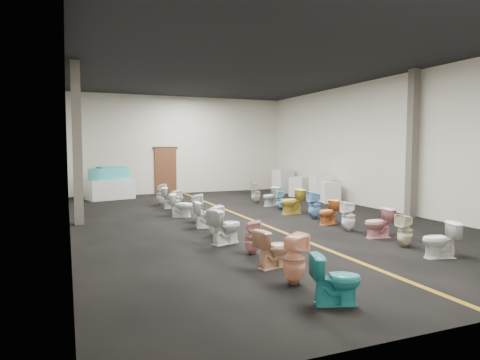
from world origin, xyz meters
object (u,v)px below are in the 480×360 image
Objects in this scene: appliance_crate_c at (301,187)px; appliance_crate_b at (321,188)px; toilet_right_3 at (378,223)px; toilet_right_10 at (256,193)px; display_table at (110,189)px; bathtub at (110,173)px; toilet_left_5 at (215,220)px; toilet_left_10 at (173,198)px; toilet_left_2 at (273,248)px; toilet_left_11 at (161,194)px; toilet_left_6 at (207,214)px; toilet_left_7 at (196,208)px; toilet_right_4 at (349,216)px; toilet_left_1 at (294,259)px; toilet_right_8 at (280,200)px; toilet_left_8 at (182,205)px; toilet_right_1 at (440,240)px; appliance_crate_d at (283,181)px; toilet_left_3 at (252,237)px; toilet_right_9 at (271,196)px; toilet_left_9 at (176,201)px; toilet_right_2 at (405,231)px; toilet_right_7 at (292,202)px; toilet_right_5 at (328,212)px; toilet_left_4 at (225,226)px; appliance_crate_a at (331,192)px; toilet_left_0 at (336,279)px.

appliance_crate_b is at bearing -90.00° from appliance_crate_c.
toilet_right_10 reaches higher than toilet_right_3.
bathtub is (0.00, 0.00, 0.66)m from display_table.
toilet_left_10 reaches higher than toilet_left_5.
toilet_left_10 is at bearing -13.78° from toilet_left_2.
display_table is at bearing 55.49° from toilet_left_11.
toilet_left_6 is 4.36m from toilet_right_3.
appliance_crate_c reaches higher than toilet_left_7.
toilet_left_1 is at bearing -34.32° from toilet_right_4.
toilet_right_8 is (-0.03, 4.97, -0.02)m from toilet_right_3.
appliance_crate_b is 1.56m from appliance_crate_c.
toilet_right_4 is at bearing -112.97° from toilet_left_8.
toilet_left_8 is 1.02× the size of toilet_right_1.
appliance_crate_d reaches higher than toilet_left_11.
toilet_left_3 is 0.85× the size of toilet_right_10.
toilet_left_8 is 1.04× the size of toilet_right_9.
toilet_left_8 reaches higher than toilet_left_6.
toilet_left_9 reaches higher than toilet_left_5.
toilet_right_2 is 7.81m from toilet_right_10.
toilet_right_8 is at bearing 170.35° from toilet_right_7.
toilet_left_9 is at bearing -12.63° from toilet_left_2.
appliance_crate_d is at bearing 144.46° from toilet_right_5.
appliance_crate_b is 8.92m from toilet_right_1.
bathtub is 4.10m from toilet_left_10.
appliance_crate_c is 12.05m from toilet_left_1.
toilet_left_8 is at bearing -91.27° from toilet_right_9.
toilet_right_10 is at bearing -34.01° from display_table.
toilet_left_9 reaches higher than toilet_right_2.
toilet_right_3 is at bearing -162.58° from toilet_left_9.
toilet_left_11 is 1.11× the size of toilet_right_1.
toilet_left_4 is 3.93m from toilet_left_8.
toilet_left_9 is at bearing -94.60° from bathtub.
toilet_left_1 is 1.16× the size of toilet_right_9.
toilet_right_2 is (-2.72, -10.74, -0.19)m from appliance_crate_d.
toilet_left_3 is (0.04, 1.03, -0.01)m from toilet_left_2.
toilet_left_3 is 0.89× the size of toilet_right_4.
bathtub is 2.21× the size of toilet_left_4.
toilet_left_5 is at bearing -40.57° from toilet_right_8.
toilet_left_11 is at bearing -165.34° from toilet_right_5.
toilet_left_8 reaches higher than toilet_right_9.
toilet_left_3 reaches higher than toilet_right_8.
toilet_right_2 is at bearing -111.74° from appliance_crate_a.
toilet_left_0 is 0.98× the size of toilet_left_6.
toilet_left_6 is 0.95m from toilet_left_7.
toilet_right_2 is 0.89× the size of toilet_right_7.
toilet_left_1 is 6.99m from toilet_left_8.
toilet_left_10 is at bearing 172.42° from appliance_crate_a.
toilet_left_11 reaches higher than toilet_left_10.
toilet_right_10 is (3.48, -0.89, 0.01)m from toilet_left_11.
toilet_left_6 is at bearing -159.62° from toilet_left_7.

